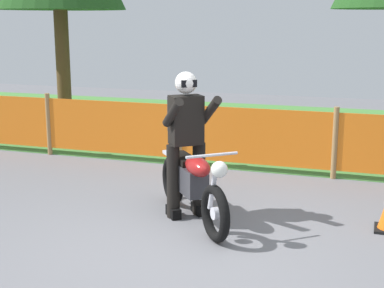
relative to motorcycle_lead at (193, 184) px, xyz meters
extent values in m
cube|color=slate|center=(0.20, -0.78, -0.45)|extent=(24.00, 24.00, 0.02)
cube|color=#4C8C3D|center=(0.20, 5.72, -0.44)|extent=(24.00, 6.81, 0.01)
cylinder|color=#997547|center=(-3.35, 2.32, 0.08)|extent=(0.08, 0.08, 1.05)
cylinder|color=#997547|center=(-0.98, 2.32, 0.08)|extent=(0.08, 0.08, 1.05)
cylinder|color=#997547|center=(1.38, 2.32, 0.08)|extent=(0.08, 0.08, 1.05)
cube|color=orange|center=(-2.17, 2.32, 0.10)|extent=(2.28, 0.02, 0.85)
cube|color=orange|center=(0.20, 2.32, 0.10)|extent=(2.28, 0.02, 0.85)
cylinder|color=brown|center=(-4.14, 4.16, 0.78)|extent=(0.28, 0.28, 2.45)
torus|color=black|center=(0.41, -0.50, -0.14)|extent=(0.47, 0.53, 0.61)
cylinder|color=silver|center=(0.41, -0.50, -0.14)|extent=(0.13, 0.14, 0.13)
torus|color=black|center=(-0.43, 0.52, -0.14)|extent=(0.47, 0.53, 0.61)
cylinder|color=silver|center=(-0.43, 0.52, -0.14)|extent=(0.13, 0.14, 0.13)
cube|color=#38383D|center=(-0.04, 0.05, 0.03)|extent=(0.54, 0.58, 0.30)
ellipsoid|color=maroon|center=(0.10, -0.12, 0.24)|extent=(0.49, 0.53, 0.21)
cube|color=black|center=(-0.19, 0.23, 0.21)|extent=(0.50, 0.54, 0.09)
cube|color=silver|center=(-0.43, 0.52, 0.19)|extent=(0.33, 0.36, 0.04)
cylinder|color=silver|center=(0.38, -0.46, 0.13)|extent=(0.18, 0.20, 0.54)
sphere|color=white|center=(0.47, -0.58, 0.35)|extent=(0.24, 0.24, 0.17)
cylinder|color=silver|center=(0.35, -0.43, 0.46)|extent=(0.46, 0.39, 0.03)
cylinder|color=silver|center=(-0.12, 0.35, -0.20)|extent=(0.38, 0.44, 0.07)
cylinder|color=black|center=(-0.01, 0.26, -0.01)|extent=(0.21, 0.21, 0.86)
cube|color=black|center=(-0.01, 0.26, -0.38)|extent=(0.25, 0.27, 0.12)
cylinder|color=black|center=(-0.25, 0.05, -0.01)|extent=(0.21, 0.21, 0.86)
cube|color=black|center=(-0.25, 0.05, -0.38)|extent=(0.25, 0.27, 0.12)
cube|color=black|center=(-0.13, 0.15, 0.70)|extent=(0.43, 0.41, 0.56)
cylinder|color=black|center=(0.15, 0.16, 0.82)|extent=(0.39, 0.44, 0.38)
cylinder|color=black|center=(-0.19, -0.12, 0.82)|extent=(0.39, 0.44, 0.38)
sphere|color=white|center=(-0.13, 0.15, 1.12)|extent=(0.35, 0.35, 0.25)
cube|color=black|center=(-0.07, 0.08, 1.12)|extent=(0.16, 0.14, 0.08)
cube|color=#1E232D|center=(-0.24, 0.29, 0.74)|extent=(0.32, 0.30, 0.40)
camera|label=1|loc=(1.94, -5.80, 1.81)|focal=52.68mm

